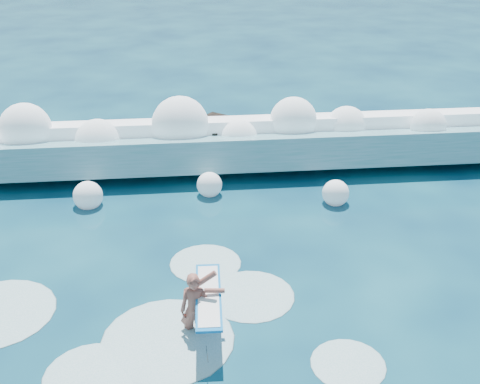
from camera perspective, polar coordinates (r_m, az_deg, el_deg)
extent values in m
plane|color=#082742|center=(13.84, -5.41, -8.43)|extent=(200.00, 200.00, 0.00)
cube|color=teal|center=(19.28, -3.72, 3.86)|extent=(19.73, 3.00, 1.65)
cube|color=white|center=(19.84, -3.86, 6.06)|extent=(19.73, 1.39, 0.77)
cube|color=black|center=(20.55, -18.48, 3.66)|extent=(2.58, 2.35, 1.13)
cube|color=black|center=(19.38, -10.23, 2.99)|extent=(1.66, 1.34, 0.87)
cube|color=black|center=(20.40, -2.46, 4.99)|extent=(2.18, 2.23, 1.22)
imported|color=brown|center=(12.12, -4.31, -11.07)|extent=(0.62, 0.44, 1.59)
cube|color=#0B6EC0|center=(12.00, -3.01, -9.82)|extent=(0.59, 2.20, 0.05)
cube|color=white|center=(11.99, -3.01, -9.77)|extent=(0.49, 2.01, 0.05)
cylinder|color=black|center=(11.24, -3.14, -15.05)|extent=(0.01, 0.91, 0.43)
sphere|color=white|center=(19.94, -19.68, 5.69)|extent=(1.60, 1.60, 1.60)
sphere|color=white|center=(19.49, -13.30, 4.64)|extent=(1.46, 1.46, 1.46)
sphere|color=white|center=(19.32, -5.69, 6.39)|extent=(1.82, 1.82, 1.82)
sphere|color=white|center=(19.30, -0.08, 5.14)|extent=(1.18, 1.18, 1.18)
sphere|color=white|center=(19.76, 5.08, 6.79)|extent=(1.53, 1.53, 1.53)
sphere|color=white|center=(20.34, 10.05, 6.13)|extent=(1.37, 1.37, 1.37)
sphere|color=white|center=(20.30, 17.42, 5.95)|extent=(1.14, 1.14, 1.14)
sphere|color=white|center=(17.37, -14.22, -0.35)|extent=(0.83, 0.83, 0.83)
sphere|color=white|center=(17.45, -2.92, 0.69)|extent=(0.74, 0.74, 0.74)
sphere|color=white|center=(17.18, 9.05, -0.10)|extent=(0.76, 0.76, 0.76)
ellipsoid|color=silver|center=(12.29, -6.86, -13.75)|extent=(2.66, 2.66, 0.13)
ellipsoid|color=silver|center=(11.79, -13.94, -16.54)|extent=(1.77, 1.77, 0.09)
ellipsoid|color=silver|center=(13.34, 1.02, -9.80)|extent=(1.94, 1.94, 0.10)
ellipsoid|color=silver|center=(14.42, -3.30, -6.76)|extent=(1.71, 1.71, 0.09)
ellipsoid|color=silver|center=(11.86, 10.21, -15.78)|extent=(1.43, 1.43, 0.07)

